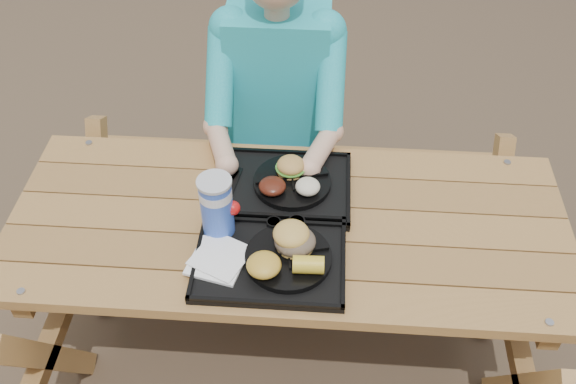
{
  "coord_description": "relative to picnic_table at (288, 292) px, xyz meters",
  "views": [
    {
      "loc": [
        0.1,
        -1.4,
        2.25
      ],
      "look_at": [
        0.0,
        0.0,
        0.88
      ],
      "focal_mm": 40.0,
      "sensor_mm": 36.0,
      "label": 1
    }
  ],
  "objects": [
    {
      "name": "tray_far",
      "position": [
        -0.03,
        0.14,
        0.39
      ],
      "size": [
        0.45,
        0.35,
        0.02
      ],
      "primitive_type": "cube",
      "color": "black",
      "rests_on": "picnic_table"
    },
    {
      "name": "plate_far",
      "position": [
        0.0,
        0.15,
        0.41
      ],
      "size": [
        0.26,
        0.26,
        0.02
      ],
      "primitive_type": "cylinder",
      "color": "black",
      "rests_on": "tray_far"
    },
    {
      "name": "cutlery_far",
      "position": [
        -0.19,
        0.15,
        0.4
      ],
      "size": [
        0.04,
        0.14,
        0.01
      ],
      "primitive_type": "cube",
      "rotation": [
        0.0,
        0.0,
        -0.15
      ],
      "color": "black",
      "rests_on": "tray_far"
    },
    {
      "name": "sandwich",
      "position": [
        0.03,
        -0.14,
        0.47
      ],
      "size": [
        0.12,
        0.12,
        0.12
      ],
      "primitive_type": null,
      "color": "gold",
      "rests_on": "plate_near"
    },
    {
      "name": "condiment_mustard",
      "position": [
        0.03,
        -0.04,
        0.41
      ],
      "size": [
        0.05,
        0.05,
        0.03
      ],
      "primitive_type": "cylinder",
      "color": "yellow",
      "rests_on": "tray_near"
    },
    {
      "name": "potato_salad",
      "position": [
        0.06,
        0.1,
        0.44
      ],
      "size": [
        0.08,
        0.08,
        0.04
      ],
      "primitive_type": "ellipsoid",
      "color": "beige",
      "rests_on": "plate_far"
    },
    {
      "name": "corn_cob",
      "position": [
        0.07,
        -0.23,
        0.44
      ],
      "size": [
        0.09,
        0.09,
        0.05
      ],
      "primitive_type": null,
      "rotation": [
        0.0,
        0.0,
        0.03
      ],
      "color": "yellow",
      "rests_on": "plate_near"
    },
    {
      "name": "burger",
      "position": [
        -0.0,
        0.19,
        0.46
      ],
      "size": [
        0.1,
        0.1,
        0.09
      ],
      "primitive_type": null,
      "color": "#C08D44",
      "rests_on": "plate_far"
    },
    {
      "name": "soda_cup",
      "position": [
        -0.21,
        -0.07,
        0.49
      ],
      "size": [
        0.1,
        0.1,
        0.2
      ],
      "primitive_type": "cylinder",
      "color": "blue",
      "rests_on": "tray_near"
    },
    {
      "name": "picnic_table",
      "position": [
        0.0,
        0.0,
        0.0
      ],
      "size": [
        1.8,
        1.49,
        0.75
      ],
      "primitive_type": null,
      "color": "#999999",
      "rests_on": "ground"
    },
    {
      "name": "tray_near",
      "position": [
        -0.04,
        -0.17,
        0.39
      ],
      "size": [
        0.45,
        0.35,
        0.02
      ],
      "primitive_type": "cube",
      "color": "black",
      "rests_on": "picnic_table"
    },
    {
      "name": "condiment_bbq",
      "position": [
        -0.04,
        -0.05,
        0.41
      ],
      "size": [
        0.05,
        0.05,
        0.03
      ],
      "primitive_type": "cylinder",
      "color": "black",
      "rests_on": "tray_near"
    },
    {
      "name": "napkin_stack",
      "position": [
        -0.2,
        -0.2,
        0.4
      ],
      "size": [
        0.19,
        0.19,
        0.02
      ],
      "primitive_type": "cube",
      "rotation": [
        0.0,
        0.0,
        -0.23
      ],
      "color": "white",
      "rests_on": "tray_near"
    },
    {
      "name": "mac_cheese",
      "position": [
        -0.05,
        -0.24,
        0.44
      ],
      "size": [
        0.1,
        0.1,
        0.05
      ],
      "primitive_type": "ellipsoid",
      "color": "gold",
      "rests_on": "plate_near"
    },
    {
      "name": "diner",
      "position": [
        -0.08,
        0.62,
        0.27
      ],
      "size": [
        0.48,
        0.84,
        1.28
      ],
      "primitive_type": null,
      "color": "#1AAEB9",
      "rests_on": "ground"
    },
    {
      "name": "ground",
      "position": [
        0.0,
        0.0,
        -0.38
      ],
      "size": [
        60.0,
        60.0,
        0.0
      ],
      "primitive_type": "plane",
      "color": "#999999",
      "rests_on": "ground"
    },
    {
      "name": "baked_beans",
      "position": [
        -0.06,
        0.1,
        0.44
      ],
      "size": [
        0.09,
        0.09,
        0.04
      ],
      "primitive_type": "ellipsoid",
      "color": "#501B10",
      "rests_on": "plate_far"
    },
    {
      "name": "plate_near",
      "position": [
        0.01,
        -0.18,
        0.41
      ],
      "size": [
        0.26,
        0.26,
        0.02
      ],
      "primitive_type": "cylinder",
      "color": "black",
      "rests_on": "tray_near"
    }
  ]
}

